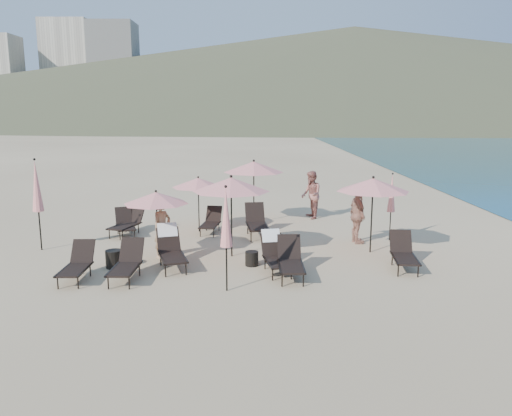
{
  "coord_description": "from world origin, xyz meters",
  "views": [
    {
      "loc": [
        -0.08,
        -12.66,
        4.19
      ],
      "look_at": [
        -0.03,
        3.5,
        1.1
      ],
      "focal_mm": 35.0,
      "sensor_mm": 36.0,
      "label": 1
    }
  ],
  "objects_px": {
    "lounger_0": "(77,264)",
    "umbrella_closed_1": "(392,194)",
    "umbrella_open_2": "(373,185)",
    "lounger_2": "(171,248)",
    "lounger_1": "(127,263)",
    "lounger_6": "(128,222)",
    "umbrella_closed_0": "(226,218)",
    "beachgoer_b": "(311,195)",
    "lounger_3": "(275,253)",
    "umbrella_open_1": "(231,185)",
    "umbrella_closed_2": "(37,187)",
    "side_table_1": "(252,259)",
    "lounger_4": "(290,260)",
    "umbrella_open_0": "(156,198)",
    "umbrella_open_4": "(254,167)",
    "lounger_8": "(211,221)",
    "umbrella_open_3": "(198,183)",
    "lounger_5": "(404,253)",
    "lounger_9": "(257,222)",
    "beachgoer_c": "(358,215)",
    "beachgoer_a": "(162,229)",
    "side_table_0": "(114,259)",
    "lounger_7": "(125,223)"
  },
  "relations": [
    {
      "from": "umbrella_open_2",
      "to": "lounger_2",
      "type": "bearing_deg",
      "value": -166.53
    },
    {
      "from": "lounger_2",
      "to": "lounger_9",
      "type": "relative_size",
      "value": 0.99
    },
    {
      "from": "umbrella_open_0",
      "to": "umbrella_closed_1",
      "type": "relative_size",
      "value": 0.89
    },
    {
      "from": "lounger_2",
      "to": "beachgoer_b",
      "type": "height_order",
      "value": "beachgoer_b"
    },
    {
      "from": "umbrella_closed_2",
      "to": "side_table_1",
      "type": "bearing_deg",
      "value": -14.08
    },
    {
      "from": "umbrella_open_2",
      "to": "side_table_1",
      "type": "distance_m",
      "value": 4.29
    },
    {
      "from": "umbrella_closed_0",
      "to": "beachgoer_b",
      "type": "relative_size",
      "value": 1.33
    },
    {
      "from": "lounger_1",
      "to": "lounger_3",
      "type": "relative_size",
      "value": 0.97
    },
    {
      "from": "lounger_3",
      "to": "beachgoer_c",
      "type": "xyz_separation_m",
      "value": [
        2.79,
        2.85,
        0.45
      ]
    },
    {
      "from": "beachgoer_b",
      "to": "beachgoer_c",
      "type": "height_order",
      "value": "beachgoer_b"
    },
    {
      "from": "umbrella_open_3",
      "to": "lounger_5",
      "type": "bearing_deg",
      "value": -35.44
    },
    {
      "from": "lounger_7",
      "to": "umbrella_open_1",
      "type": "bearing_deg",
      "value": -53.88
    },
    {
      "from": "umbrella_open_0",
      "to": "umbrella_open_3",
      "type": "distance_m",
      "value": 3.41
    },
    {
      "from": "lounger_5",
      "to": "beachgoer_c",
      "type": "relative_size",
      "value": 0.9
    },
    {
      "from": "lounger_4",
      "to": "umbrella_open_0",
      "type": "distance_m",
      "value": 4.34
    },
    {
      "from": "lounger_8",
      "to": "umbrella_closed_0",
      "type": "bearing_deg",
      "value": -73.95
    },
    {
      "from": "side_table_0",
      "to": "beachgoer_a",
      "type": "distance_m",
      "value": 1.66
    },
    {
      "from": "umbrella_open_4",
      "to": "lounger_1",
      "type": "bearing_deg",
      "value": -116.13
    },
    {
      "from": "lounger_0",
      "to": "umbrella_closed_1",
      "type": "relative_size",
      "value": 0.69
    },
    {
      "from": "lounger_2",
      "to": "lounger_4",
      "type": "height_order",
      "value": "lounger_2"
    },
    {
      "from": "lounger_2",
      "to": "umbrella_open_4",
      "type": "height_order",
      "value": "umbrella_open_4"
    },
    {
      "from": "lounger_8",
      "to": "lounger_0",
      "type": "bearing_deg",
      "value": -112.69
    },
    {
      "from": "side_table_0",
      "to": "lounger_8",
      "type": "bearing_deg",
      "value": 60.52
    },
    {
      "from": "lounger_3",
      "to": "umbrella_open_1",
      "type": "distance_m",
      "value": 2.48
    },
    {
      "from": "lounger_9",
      "to": "lounger_2",
      "type": "bearing_deg",
      "value": -130.58
    },
    {
      "from": "umbrella_open_2",
      "to": "lounger_3",
      "type": "bearing_deg",
      "value": -149.34
    },
    {
      "from": "lounger_3",
      "to": "umbrella_closed_1",
      "type": "xyz_separation_m",
      "value": [
        3.96,
        3.21,
        1.1
      ]
    },
    {
      "from": "umbrella_open_0",
      "to": "umbrella_open_4",
      "type": "relative_size",
      "value": 0.82
    },
    {
      "from": "umbrella_open_2",
      "to": "beachgoer_c",
      "type": "bearing_deg",
      "value": 100.29
    },
    {
      "from": "lounger_4",
      "to": "lounger_5",
      "type": "xyz_separation_m",
      "value": [
        3.14,
        0.7,
        -0.02
      ]
    },
    {
      "from": "lounger_3",
      "to": "umbrella_closed_2",
      "type": "bearing_deg",
      "value": 153.75
    },
    {
      "from": "lounger_0",
      "to": "lounger_2",
      "type": "height_order",
      "value": "lounger_2"
    },
    {
      "from": "umbrella_open_0",
      "to": "lounger_4",
      "type": "bearing_deg",
      "value": -24.36
    },
    {
      "from": "side_table_0",
      "to": "beachgoer_b",
      "type": "bearing_deg",
      "value": 46.65
    },
    {
      "from": "umbrella_open_0",
      "to": "beachgoer_b",
      "type": "distance_m",
      "value": 7.59
    },
    {
      "from": "umbrella_closed_1",
      "to": "lounger_6",
      "type": "bearing_deg",
      "value": 174.49
    },
    {
      "from": "lounger_8",
      "to": "umbrella_open_2",
      "type": "relative_size",
      "value": 0.66
    },
    {
      "from": "lounger_9",
      "to": "beachgoer_a",
      "type": "height_order",
      "value": "beachgoer_a"
    },
    {
      "from": "lounger_6",
      "to": "umbrella_open_4",
      "type": "bearing_deg",
      "value": 40.1
    },
    {
      "from": "lounger_1",
      "to": "lounger_6",
      "type": "distance_m",
      "value": 4.94
    },
    {
      "from": "umbrella_open_1",
      "to": "side_table_1",
      "type": "height_order",
      "value": "umbrella_open_1"
    },
    {
      "from": "lounger_8",
      "to": "umbrella_open_0",
      "type": "relative_size",
      "value": 0.76
    },
    {
      "from": "umbrella_closed_1",
      "to": "side_table_1",
      "type": "bearing_deg",
      "value": -148.62
    },
    {
      "from": "beachgoer_b",
      "to": "beachgoer_a",
      "type": "bearing_deg",
      "value": -50.2
    },
    {
      "from": "umbrella_open_4",
      "to": "side_table_1",
      "type": "bearing_deg",
      "value": -90.53
    },
    {
      "from": "lounger_3",
      "to": "umbrella_closed_2",
      "type": "xyz_separation_m",
      "value": [
        -7.18,
        2.06,
        1.51
      ]
    },
    {
      "from": "umbrella_closed_0",
      "to": "lounger_4",
      "type": "bearing_deg",
      "value": 33.63
    },
    {
      "from": "lounger_0",
      "to": "umbrella_open_3",
      "type": "xyz_separation_m",
      "value": [
        2.54,
        5.22,
        1.35
      ]
    },
    {
      "from": "lounger_4",
      "to": "umbrella_open_4",
      "type": "distance_m",
      "value": 6.69
    },
    {
      "from": "side_table_0",
      "to": "umbrella_open_0",
      "type": "bearing_deg",
      "value": 42.11
    }
  ]
}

